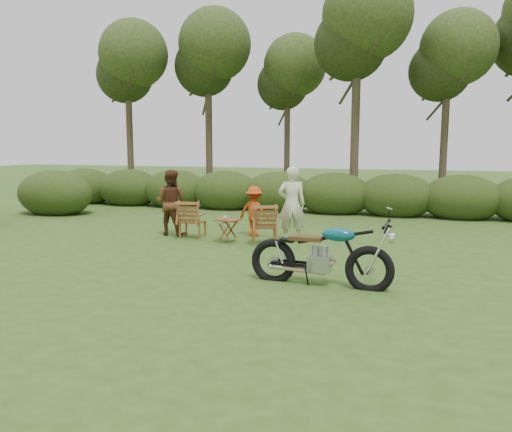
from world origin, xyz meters
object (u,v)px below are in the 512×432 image
(side_table, at_px, (228,231))
(adult_a, at_px, (291,241))
(cup, at_px, (225,218))
(motorcycle, at_px, (319,285))
(adult_b, at_px, (172,235))
(child, at_px, (254,236))
(lawn_chair_right, at_px, (264,243))
(lawn_chair_left, at_px, (193,237))

(side_table, xyz_separation_m, adult_a, (1.43, 0.56, -0.28))
(cup, bearing_deg, motorcycle, -46.06)
(adult_a, xyz_separation_m, adult_b, (-3.18, -0.07, 0.00))
(adult_a, relative_size, child, 1.42)
(adult_a, bearing_deg, adult_b, -16.76)
(motorcycle, xyz_separation_m, adult_a, (-1.33, 3.51, 0.00))
(lawn_chair_right, height_order, adult_a, adult_a)
(motorcycle, height_order, lawn_chair_left, motorcycle)
(motorcycle, bearing_deg, adult_b, 146.34)
(lawn_chair_left, bearing_deg, adult_b, -15.78)
(side_table, bearing_deg, motorcycle, -46.89)
(child, bearing_deg, lawn_chair_left, 29.82)
(lawn_chair_left, bearing_deg, cup, 155.40)
(lawn_chair_left, bearing_deg, motorcycle, 135.39)
(adult_b, height_order, child, adult_b)
(cup, distance_m, adult_a, 1.70)
(child, bearing_deg, side_table, 76.28)
(cup, height_order, adult_b, adult_b)
(lawn_chair_right, distance_m, adult_a, 0.70)
(adult_b, bearing_deg, lawn_chair_right, 172.78)
(adult_a, bearing_deg, child, -38.76)
(motorcycle, height_order, cup, motorcycle)
(cup, xyz_separation_m, adult_a, (1.47, 0.60, -0.60))
(lawn_chair_right, relative_size, lawn_chair_left, 1.01)
(lawn_chair_left, xyz_separation_m, cup, (1.04, -0.39, 0.60))
(side_table, height_order, cup, cup)
(lawn_chair_right, bearing_deg, adult_b, -28.12)
(lawn_chair_right, height_order, side_table, side_table)
(motorcycle, distance_m, adult_b, 5.67)
(motorcycle, relative_size, adult_a, 1.26)
(side_table, bearing_deg, lawn_chair_left, 162.07)
(lawn_chair_right, height_order, child, child)
(motorcycle, bearing_deg, side_table, 136.79)
(lawn_chair_left, height_order, side_table, side_table)
(cup, relative_size, adult_b, 0.07)
(lawn_chair_left, height_order, cup, cup)
(cup, bearing_deg, child, 68.46)
(motorcycle, relative_size, lawn_chair_right, 2.41)
(motorcycle, height_order, child, motorcycle)
(motorcycle, relative_size, adult_b, 1.36)
(lawn_chair_left, relative_size, child, 0.74)
(lawn_chair_right, distance_m, adult_b, 2.65)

